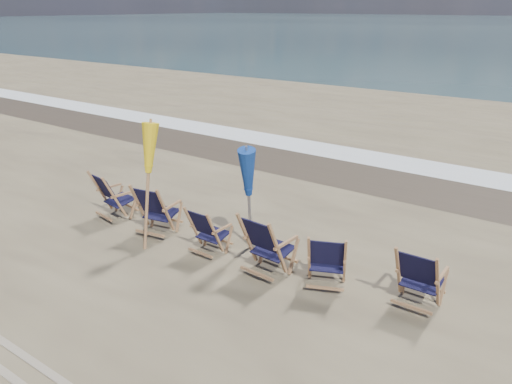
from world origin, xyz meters
TOP-DOWN VIEW (x-y plane):
  - surf_foam at (0.00, 8.30)m, footprint 200.00×1.40m
  - wet_sand_strip at (0.00, 6.80)m, footprint 200.00×2.60m
  - beach_chair_0 at (-2.61, 1.12)m, footprint 0.76×0.83m
  - beach_chair_1 at (-1.30, 1.19)m, footprint 0.79×0.86m
  - beach_chair_2 at (-0.05, 1.10)m, footprint 0.59×0.66m
  - beach_chair_3 at (1.21, 1.06)m, footprint 0.75×0.83m
  - beach_chair_4 at (2.16, 1.42)m, footprint 0.83×0.87m
  - beach_chair_5 at (3.46, 1.58)m, footprint 0.63×0.71m
  - umbrella_yellow at (-1.34, 0.84)m, footprint 0.30×0.30m
  - umbrella_blue at (0.23, 1.68)m, footprint 0.30×0.30m

SIDE VIEW (x-z plane):
  - wet_sand_strip at x=0.00m, z-range 0.00..0.00m
  - surf_foam at x=0.00m, z-range 0.00..0.01m
  - beach_chair_2 at x=-0.05m, z-range 0.00..0.90m
  - beach_chair_4 at x=2.16m, z-range 0.00..0.95m
  - beach_chair_5 at x=3.46m, z-range 0.00..0.98m
  - beach_chair_0 at x=-2.61m, z-range 0.00..1.01m
  - beach_chair_1 at x=-1.30m, z-range 0.00..1.04m
  - beach_chair_3 at x=1.21m, z-range 0.00..1.08m
  - umbrella_blue at x=0.23m, z-range 0.46..2.41m
  - umbrella_yellow at x=-1.34m, z-range 0.58..2.78m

